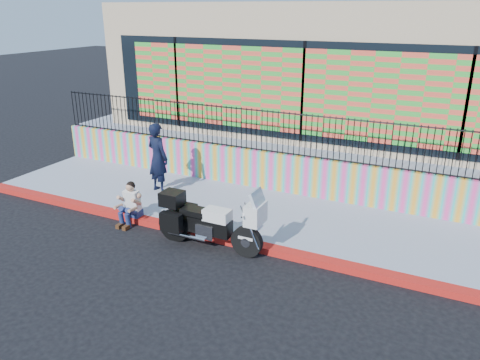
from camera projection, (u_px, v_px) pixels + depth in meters
The scene contains 10 objects.
ground at pixel (238, 245), 10.65m from camera, with size 90.00×90.00×0.00m, color black.
red_curb at pixel (238, 242), 10.63m from camera, with size 16.00×0.30×0.15m, color #AA270C.
sidewalk at pixel (267, 215), 12.02m from camera, with size 16.00×3.00×0.15m, color #99A0B8.
mural_wall at pixel (289, 174), 13.15m from camera, with size 16.00×0.20×1.10m, color #F94198.
metal_fence at pixel (291, 134), 12.76m from camera, with size 15.80×0.04×1.20m, color black, non-canonical shape.
elevated_platform at pixel (337, 135), 17.48m from camera, with size 16.00×10.00×1.25m, color #99A0B8.
storefront_building at pixel (340, 64), 16.39m from camera, with size 14.00×8.06×4.00m.
police_motorcycle at pixel (208, 220), 10.36m from camera, with size 2.53×0.84×1.58m.
police_officer at pixel (158, 158), 13.08m from camera, with size 0.73×0.48×1.99m, color black.
seated_man at pixel (129, 208), 11.54m from camera, with size 0.54×0.71×1.06m.
Camera 1 is at (4.19, -8.51, 5.08)m, focal length 35.00 mm.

